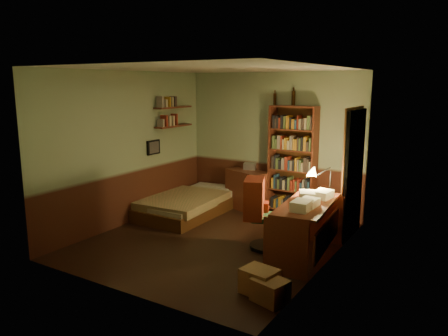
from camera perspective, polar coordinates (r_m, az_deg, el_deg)
The scene contains 24 objects.
floor at distance 6.86m, azimuth -1.11°, elevation -9.49°, with size 3.50×4.00×0.02m, color black.
ceiling at distance 6.43m, azimuth -1.20°, elevation 12.96°, with size 3.50×4.00×0.02m, color silver.
wall_back at distance 8.26m, azimuth 6.42°, elevation 3.35°, with size 3.50×0.02×2.60m, color #91A782.
wall_left at distance 7.60m, azimuth -12.39°, elevation 2.50°, with size 0.02×4.00×2.60m, color #91A782.
wall_right at distance 5.77m, azimuth 13.71°, elevation -0.20°, with size 0.02×4.00×2.60m, color #91A782.
wall_front at distance 4.98m, azimuth -13.76°, elevation -1.97°, with size 3.50×0.02×2.60m, color #91A782.
doorway at distance 7.07m, azimuth 16.57°, elevation -0.81°, with size 0.06×0.90×2.00m, color black.
door_trim at distance 7.08m, azimuth 16.30°, elevation -0.78°, with size 0.02×0.98×2.08m, color #462711.
bed at distance 8.17m, azimuth -4.48°, elevation -3.82°, with size 1.10×2.06×0.61m, color olive.
dresser at distance 8.39m, azimuth 3.09°, elevation -2.88°, with size 0.85×0.43×0.76m, color #5E291A.
mini_stereo at distance 8.42m, azimuth 3.39°, elevation 0.23°, with size 0.23×0.18×0.12m, color #B2B2B7.
bookshelf at distance 7.97m, azimuth 8.94°, elevation 0.83°, with size 0.86×0.27×2.00m, color #5E291A.
bottle_left at distance 8.13m, azimuth 6.66°, elevation 8.93°, with size 0.06×0.06×0.21m, color black.
bottle_right at distance 7.98m, azimuth 9.05°, elevation 9.01°, with size 0.07×0.07×0.26m, color black.
desk at distance 6.18m, azimuth 10.72°, elevation -8.04°, with size 0.61×1.47×0.79m, color #5E291A.
paper_stack at distance 6.25m, azimuth 10.76°, elevation -3.52°, with size 0.21×0.28×0.11m, color silver.
desk_lamp at distance 6.53m, azimuth 13.75°, elevation -0.88°, with size 0.18×0.18×0.59m, color black.
office_chair at distance 6.42m, azimuth 5.74°, elevation -6.32°, with size 0.49×0.43×0.97m, color #2B5C35.
red_jacket at distance 6.46m, azimuth 4.45°, elevation 0.89°, with size 0.27×0.49×0.58m, color #9B301C.
wall_shelf_lower at distance 8.31m, azimuth -6.61°, elevation 5.47°, with size 0.20×0.90×0.03m, color #5E291A.
wall_shelf_upper at distance 8.29m, azimuth -6.66°, elevation 7.88°, with size 0.20×0.90×0.03m, color #5E291A.
framed_picture at distance 8.02m, azimuth -9.21°, elevation 2.69°, with size 0.04×0.32×0.26m, color black.
cardboard_box_a at distance 5.21m, azimuth 4.68°, elevation -14.52°, with size 0.39×0.31×0.30m, color #9F7C50.
cardboard_box_b at distance 5.06m, azimuth 6.05°, elevation -15.63°, with size 0.36×0.30×0.26m, color #9F7C50.
Camera 1 is at (3.48, -5.40, 2.39)m, focal length 35.00 mm.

